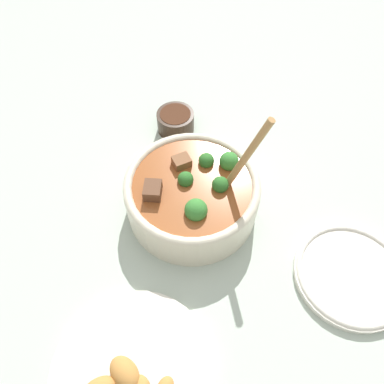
{
  "coord_description": "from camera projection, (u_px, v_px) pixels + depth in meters",
  "views": [
    {
      "loc": [
        0.33,
        0.18,
        0.6
      ],
      "look_at": [
        0.0,
        0.0,
        0.05
      ],
      "focal_mm": 35.0,
      "sensor_mm": 36.0,
      "label": 1
    }
  ],
  "objects": [
    {
      "name": "condiment_bowl",
      "position": [
        176.0,
        121.0,
        0.8
      ],
      "size": [
        0.08,
        0.08,
        0.05
      ],
      "color": "black",
      "rests_on": "ground_plane"
    },
    {
      "name": "food_plate",
      "position": [
        131.0,
        374.0,
        0.53
      ],
      "size": [
        0.24,
        0.24,
        0.04
      ],
      "color": "silver",
      "rests_on": "ground_plane"
    },
    {
      "name": "ground_plane",
      "position": [
        192.0,
        208.0,
        0.71
      ],
      "size": [
        4.0,
        4.0,
        0.0
      ],
      "primitive_type": "plane",
      "color": "#ADBCAD"
    },
    {
      "name": "stew_bowl",
      "position": [
        192.0,
        194.0,
        0.67
      ],
      "size": [
        0.24,
        0.24,
        0.23
      ],
      "color": "beige",
      "rests_on": "ground_plane"
    },
    {
      "name": "empty_plate",
      "position": [
        351.0,
        274.0,
        0.62
      ],
      "size": [
        0.19,
        0.19,
        0.02
      ],
      "color": "silver",
      "rests_on": "ground_plane"
    }
  ]
}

